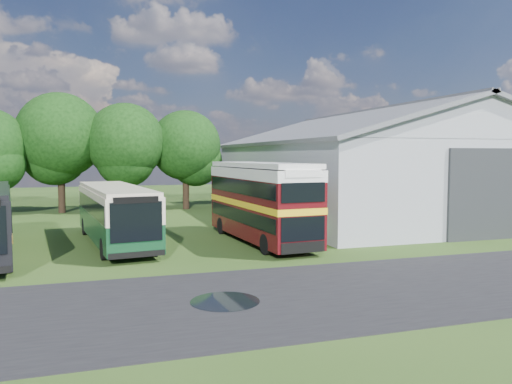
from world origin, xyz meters
name	(u,v)px	position (x,y,z in m)	size (l,w,h in m)	color
ground	(244,277)	(0.00, 0.00, 0.00)	(120.00, 120.00, 0.00)	#203912
asphalt_road	(353,290)	(3.00, -3.00, 0.00)	(60.00, 8.00, 0.02)	black
puddle	(225,302)	(-1.50, -3.00, 0.00)	(2.20, 2.20, 0.01)	black
storage_shed	(372,161)	(15.00, 15.98, 4.17)	(18.80, 24.80, 8.15)	gray
tree_mid	(60,136)	(-8.00, 24.80, 6.18)	(6.80, 6.80, 9.60)	black
tree_right_a	(126,142)	(-3.00, 23.80, 5.69)	(6.26, 6.26, 8.83)	black
tree_right_b	(185,146)	(2.00, 24.60, 5.44)	(5.98, 5.98, 8.45)	black
shrub_front	(314,243)	(5.60, 6.00, 0.00)	(1.70, 1.70, 1.70)	#194714
shrub_mid	(299,237)	(5.60, 8.00, 0.00)	(1.60, 1.60, 1.60)	#194714
shrub_back	(286,232)	(5.60, 10.00, 0.00)	(1.80, 1.80, 1.80)	#194714
bus_green_single	(115,213)	(-4.41, 8.70, 1.61)	(3.88, 11.17, 3.02)	black
bus_maroon_double	(261,203)	(3.00, 7.08, 2.11)	(3.23, 9.99, 4.23)	black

